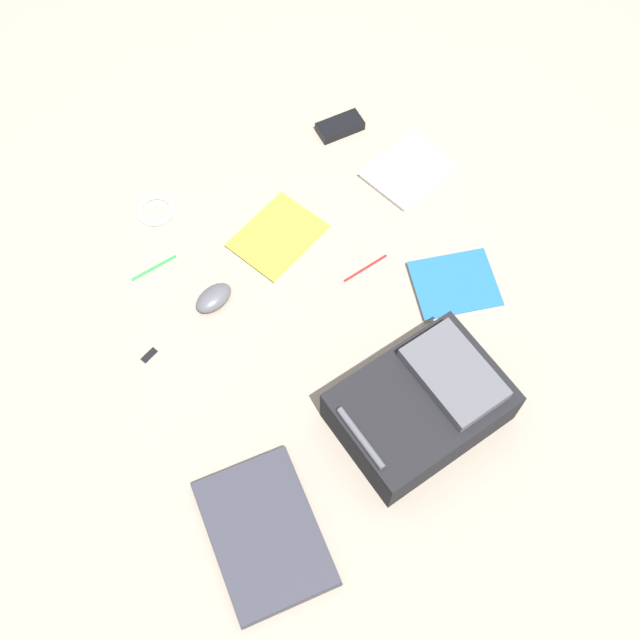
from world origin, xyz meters
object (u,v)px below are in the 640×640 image
(laptop, at_px, (264,533))
(computer_mouse, at_px, (214,298))
(book_red, at_px, (408,170))
(pen_blue, at_px, (365,268))
(power_brick, at_px, (340,126))
(usb_stick, at_px, (149,355))
(pen_black, at_px, (154,267))
(cable_coil, at_px, (156,210))
(book_comic, at_px, (278,237))
(book_manual, at_px, (454,285))
(backpack, at_px, (422,404))

(laptop, distance_m, computer_mouse, 0.64)
(book_red, distance_m, pen_blue, 0.36)
(power_brick, height_order, usb_stick, power_brick)
(pen_blue, relative_size, usb_stick, 3.19)
(power_brick, xyz_separation_m, pen_black, (-0.15, 0.70, -0.01))
(power_brick, bearing_deg, book_red, -160.41)
(laptop, bearing_deg, power_brick, -40.19)
(computer_mouse, bearing_deg, power_brick, -74.19)
(cable_coil, bearing_deg, usb_stick, 152.03)
(laptop, height_order, pen_blue, laptop)
(book_red, bearing_deg, pen_black, 83.39)
(book_comic, relative_size, cable_coil, 2.67)
(book_manual, bearing_deg, cable_coil, 42.25)
(cable_coil, xyz_separation_m, pen_black, (-0.17, 0.09, -0.00))
(book_red, xyz_separation_m, power_brick, (0.24, 0.09, 0.01))
(backpack, height_order, power_brick, backpack)
(book_comic, height_order, book_manual, book_manual)
(backpack, distance_m, cable_coil, 0.95)
(computer_mouse, bearing_deg, pen_black, 14.60)
(book_comic, distance_m, computer_mouse, 0.26)
(cable_coil, bearing_deg, pen_blue, -138.95)
(laptop, relative_size, book_comic, 1.33)
(usb_stick, bearing_deg, pen_blue, -96.43)
(laptop, height_order, computer_mouse, computer_mouse)
(pen_blue, bearing_deg, cable_coil, 41.05)
(cable_coil, distance_m, pen_black, 0.19)
(backpack, distance_m, pen_black, 0.83)
(book_red, bearing_deg, pen_blue, 126.63)
(book_manual, relative_size, pen_blue, 1.86)
(pen_blue, bearing_deg, book_manual, -134.71)
(backpack, relative_size, book_manual, 1.52)
(computer_mouse, bearing_deg, pen_blue, -119.78)
(pen_black, xyz_separation_m, pen_blue, (-0.30, -0.50, -0.00))
(book_manual, height_order, pen_black, book_manual)
(computer_mouse, relative_size, power_brick, 0.79)
(power_brick, relative_size, pen_black, 0.99)
(cable_coil, bearing_deg, book_red, -110.34)
(laptop, height_order, power_brick, laptop)
(pen_blue, bearing_deg, backpack, 164.64)
(book_manual, bearing_deg, usb_stick, 73.03)
(book_red, distance_m, pen_black, 0.79)
(laptop, bearing_deg, pen_blue, -50.68)
(book_manual, height_order, pen_blue, book_manual)
(backpack, relative_size, book_red, 1.51)
(book_red, height_order, pen_blue, book_red)
(computer_mouse, relative_size, pen_black, 0.79)
(book_comic, xyz_separation_m, cable_coil, (0.26, 0.26, -0.00))
(backpack, bearing_deg, book_comic, 3.43)
(laptop, bearing_deg, book_manual, -67.92)
(backpack, distance_m, book_red, 0.76)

